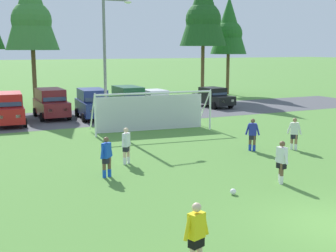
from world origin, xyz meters
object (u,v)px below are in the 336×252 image
object	(u,v)px
soccer_ball	(233,192)
player_winger_left	(107,157)
soccer_goal	(151,110)
parked_car_slot_center_left	(93,103)
parked_car_slot_left	(51,103)
player_striker_near	(126,146)
parked_car_slot_far_left	(8,108)
street_lamp	(107,63)
parked_car_slot_center	(129,100)
parked_car_slot_center_right	(155,100)
parked_car_slot_right	(213,97)
player_winger_right	(252,135)
referee	(196,237)
player_defender_far	(282,162)
player_midfield_center	(294,134)

from	to	relation	value
soccer_ball	player_winger_left	world-z (taller)	player_winger_left
soccer_goal	parked_car_slot_center_left	size ratio (longest dim) A/B	1.60
soccer_goal	parked_car_slot_left	distance (m)	9.26
player_striker_near	player_winger_left	size ratio (longest dim) A/B	1.00
parked_car_slot_far_left	street_lamp	distance (m)	7.78
soccer_goal	parked_car_slot_center	distance (m)	7.64
parked_car_slot_far_left	parked_car_slot_center_left	world-z (taller)	same
soccer_ball	street_lamp	world-z (taller)	street_lamp
parked_car_slot_center_left	parked_car_slot_center_right	xyz separation A→B (m)	(5.85, 1.87, -0.24)
parked_car_slot_right	soccer_goal	bearing A→B (deg)	-139.11
player_winger_left	player_winger_right	distance (m)	8.15
player_striker_near	player_winger_right	distance (m)	6.61
soccer_ball	street_lamp	bearing A→B (deg)	89.41
soccer_goal	parked_car_slot_center_right	xyz separation A→B (m)	(3.96, 8.36, -0.42)
parked_car_slot_right	player_winger_left	bearing A→B (deg)	-132.03
referee	parked_car_slot_center	distance (m)	25.45
player_defender_far	parked_car_slot_far_left	distance (m)	20.10
street_lamp	parked_car_slot_center_left	bearing A→B (deg)	86.17
referee	parked_car_slot_center	world-z (taller)	parked_car_slot_center
referee	parked_car_slot_far_left	xyz separation A→B (m)	(-1.64, 23.04, 0.29)
parked_car_slot_center_left	player_striker_near	bearing A→B (deg)	-99.94
parked_car_slot_far_left	parked_car_slot_left	bearing A→B (deg)	29.32
player_winger_left	parked_car_slot_center	size ratio (longest dim) A/B	0.35
referee	player_winger_left	size ratio (longest dim) A/B	1.00
street_lamp	player_defender_far	bearing A→B (deg)	-80.82
player_winger_left	parked_car_slot_left	world-z (taller)	parked_car_slot_left
soccer_ball	player_midfield_center	world-z (taller)	player_midfield_center
parked_car_slot_center_right	parked_car_slot_center	bearing A→B (deg)	-162.56
soccer_ball	soccer_goal	world-z (taller)	soccer_goal
parked_car_slot_center	player_striker_near	bearing A→B (deg)	-110.96
player_winger_left	soccer_goal	bearing A→B (deg)	56.61
player_midfield_center	parked_car_slot_far_left	world-z (taller)	parked_car_slot_far_left
player_winger_left	parked_car_slot_center_right	world-z (taller)	parked_car_slot_center_right
parked_car_slot_left	parked_car_slot_center_left	world-z (taller)	same
player_winger_left	parked_car_slot_far_left	bearing A→B (deg)	98.13
player_defender_far	parked_car_slot_right	size ratio (longest dim) A/B	0.38
referee	player_winger_left	world-z (taller)	same
player_defender_far	player_winger_right	distance (m)	5.45
referee	parked_car_slot_far_left	bearing A→B (deg)	94.08
parked_car_slot_center	parked_car_slot_center_right	world-z (taller)	parked_car_slot_center
soccer_ball	parked_car_slot_center	distance (m)	20.51
player_winger_left	parked_car_slot_left	size ratio (longest dim) A/B	0.36
referee	player_winger_right	distance (m)	12.76
player_winger_left	street_lamp	xyz separation A→B (m)	(3.48, 10.44, 3.39)
parked_car_slot_right	street_lamp	world-z (taller)	street_lamp
referee	player_midfield_center	distance (m)	13.75
player_midfield_center	parked_car_slot_center_left	xyz separation A→B (m)	(-6.29, 14.51, 0.29)
player_winger_right	parked_car_slot_center	distance (m)	14.86
parked_car_slot_center	street_lamp	bearing A→B (deg)	-121.62
player_winger_left	player_winger_right	world-z (taller)	same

